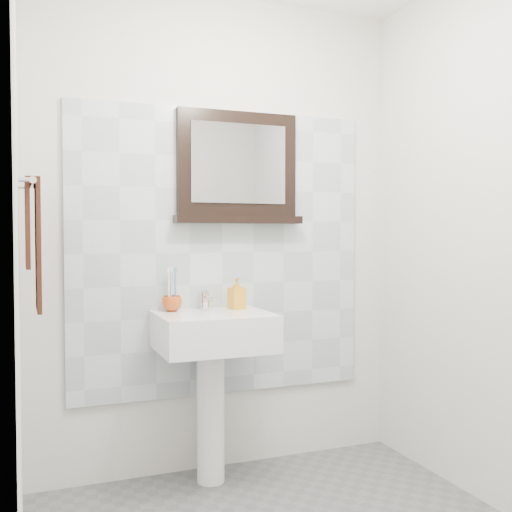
{
  "coord_description": "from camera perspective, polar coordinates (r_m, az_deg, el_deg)",
  "views": [
    {
      "loc": [
        -0.99,
        -1.93,
        1.25
      ],
      "look_at": [
        -0.02,
        0.55,
        1.15
      ],
      "focal_mm": 42.0,
      "sensor_mm": 36.0,
      "label": 1
    }
  ],
  "objects": [
    {
      "name": "splashback",
      "position": [
        3.18,
        -3.28,
        0.35
      ],
      "size": [
        1.6,
        0.02,
        1.5
      ],
      "primitive_type": "cube",
      "color": "silver",
      "rests_on": "back_wall"
    },
    {
      "name": "soap_dispenser",
      "position": [
        3.1,
        -1.85,
        -3.56
      ],
      "size": [
        0.09,
        0.09,
        0.16
      ],
      "primitive_type": "imported",
      "rotation": [
        0.0,
        0.0,
        0.2
      ],
      "color": "orange",
      "rests_on": "pedestal_sink"
    },
    {
      "name": "pedestal_sink",
      "position": [
        2.99,
        -4.1,
        -8.91
      ],
      "size": [
        0.55,
        0.44,
        0.96
      ],
      "color": "white",
      "rests_on": "ground"
    },
    {
      "name": "toothbrushes",
      "position": [
        3.03,
        -8.01,
        -2.92
      ],
      "size": [
        0.05,
        0.04,
        0.21
      ],
      "color": "white",
      "rests_on": "toothbrush_cup"
    },
    {
      "name": "hand_towel",
      "position": [
        2.67,
        -20.41,
        1.95
      ],
      "size": [
        0.06,
        0.3,
        0.55
      ],
      "color": "black",
      "rests_on": "towel_bar"
    },
    {
      "name": "toothbrush_cup",
      "position": [
        3.04,
        -8.01,
        -4.51
      ],
      "size": [
        0.13,
        0.13,
        0.08
      ],
      "primitive_type": "imported",
      "rotation": [
        0.0,
        0.0,
        0.4
      ],
      "color": "#B84515",
      "rests_on": "pedestal_sink"
    },
    {
      "name": "left_wall",
      "position": [
        1.93,
        -21.75,
        1.99
      ],
      "size": [
        0.01,
        2.2,
        2.5
      ],
      "primitive_type": "cube",
      "color": "silver",
      "rests_on": "ground"
    },
    {
      "name": "framed_mirror",
      "position": [
        3.19,
        -1.77,
        8.15
      ],
      "size": [
        0.69,
        0.11,
        0.59
      ],
      "color": "black",
      "rests_on": "back_wall"
    },
    {
      "name": "back_wall",
      "position": [
        3.19,
        -3.36,
        2.15
      ],
      "size": [
        2.0,
        0.01,
        2.5
      ],
      "primitive_type": "cube",
      "color": "silver",
      "rests_on": "ground"
    },
    {
      "name": "towel_bar",
      "position": [
        2.67,
        -20.63,
        6.46
      ],
      "size": [
        0.07,
        0.4,
        0.03
      ],
      "color": "silver",
      "rests_on": "left_wall"
    }
  ]
}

